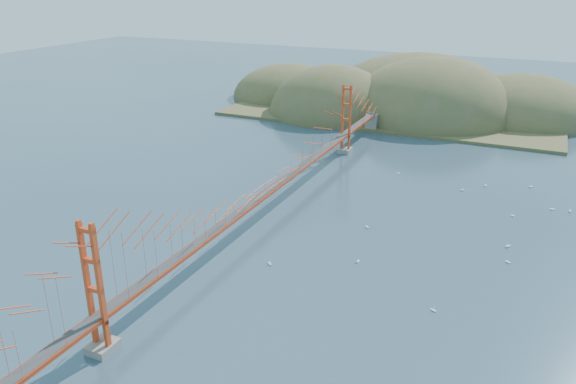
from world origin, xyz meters
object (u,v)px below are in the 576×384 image
at_px(sailboat_0, 358,261).
at_px(bridge, 267,164).
at_px(sailboat_1, 513,215).
at_px(sailboat_2, 508,261).

bearing_deg(sailboat_0, bridge, 154.63).
bearing_deg(sailboat_0, sailboat_1, 54.58).
distance_m(bridge, sailboat_1, 32.20).
height_order(sailboat_2, sailboat_1, sailboat_2).
bearing_deg(sailboat_2, sailboat_0, -155.72).
xyz_separation_m(bridge, sailboat_0, (14.44, -6.85, -6.86)).
height_order(bridge, sailboat_1, bridge).
bearing_deg(bridge, sailboat_1, 24.58).
height_order(bridge, sailboat_0, bridge).
bearing_deg(sailboat_1, bridge, -155.42).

